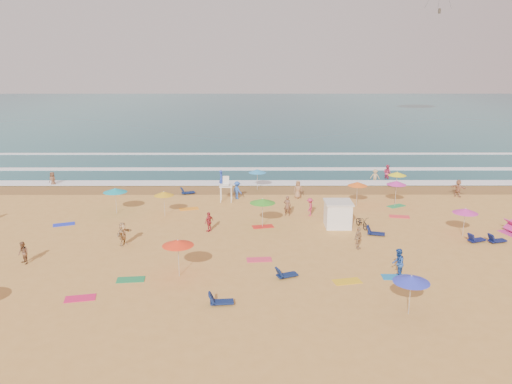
{
  "coord_description": "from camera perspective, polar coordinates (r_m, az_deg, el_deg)",
  "views": [
    {
      "loc": [
        -0.89,
        -37.59,
        13.28
      ],
      "look_at": [
        -0.75,
        6.0,
        1.5
      ],
      "focal_mm": 35.0,
      "sensor_mm": 36.0,
      "label": 1
    }
  ],
  "objects": [
    {
      "name": "surf_foam",
      "position": [
        60.37,
        0.67,
        2.51
      ],
      "size": [
        200.0,
        18.7,
        0.05
      ],
      "color": "white",
      "rests_on": "ground"
    },
    {
      "name": "wet_sand",
      "position": [
        51.83,
        0.81,
        0.28
      ],
      "size": [
        220.0,
        220.0,
        0.0
      ],
      "primitive_type": "plane",
      "color": "olive",
      "rests_on": "ground"
    },
    {
      "name": "ocean",
      "position": [
        122.32,
        0.24,
        8.89
      ],
      "size": [
        220.0,
        140.0,
        0.18
      ],
      "primitive_type": "cube",
      "color": "#0C4756",
      "rests_on": "ground"
    },
    {
      "name": "bicycle",
      "position": [
        41.06,
        11.99,
        -3.38
      ],
      "size": [
        1.12,
        1.94,
        0.97
      ],
      "primitive_type": "imported",
      "rotation": [
        0.0,
        0.0,
        0.28
      ],
      "color": "black",
      "rests_on": "ground"
    },
    {
      "name": "ground",
      "position": [
        39.88,
        1.11,
        -4.33
      ],
      "size": [
        220.0,
        220.0,
        0.0
      ],
      "primitive_type": "plane",
      "color": "gold",
      "rests_on": "ground"
    },
    {
      "name": "cabana_roof",
      "position": [
        40.52,
        9.39,
        -1.16
      ],
      "size": [
        2.2,
        2.2,
        0.12
      ],
      "primitive_type": "cube",
      "color": "silver",
      "rests_on": "cabana"
    },
    {
      "name": "beachgoers",
      "position": [
        44.15,
        0.57,
        -1.3
      ],
      "size": [
        48.72,
        27.27,
        2.13
      ],
      "color": "brown",
      "rests_on": "ground"
    },
    {
      "name": "towels",
      "position": [
        37.23,
        0.12,
        -5.75
      ],
      "size": [
        30.69,
        19.59,
        0.03
      ],
      "color": "#E41C57",
      "rests_on": "ground"
    },
    {
      "name": "beach_umbrellas",
      "position": [
        39.23,
        3.25,
        -1.42
      ],
      "size": [
        58.59,
        28.75,
        0.74
      ],
      "color": "#1887CC",
      "rests_on": "ground"
    },
    {
      "name": "lifeguard_stand",
      "position": [
        47.36,
        -3.43,
        0.13
      ],
      "size": [
        1.2,
        1.2,
        2.1
      ],
      "primitive_type": null,
      "color": "white",
      "rests_on": "ground"
    },
    {
      "name": "loungers",
      "position": [
        38.36,
        9.26,
        -5.07
      ],
      "size": [
        63.01,
        24.08,
        0.34
      ],
      "color": "#0E1246",
      "rests_on": "ground"
    },
    {
      "name": "cabana",
      "position": [
        40.83,
        9.33,
        -2.59
      ],
      "size": [
        2.0,
        2.0,
        2.0
      ],
      "primitive_type": "cube",
      "color": "white",
      "rests_on": "ground"
    }
  ]
}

